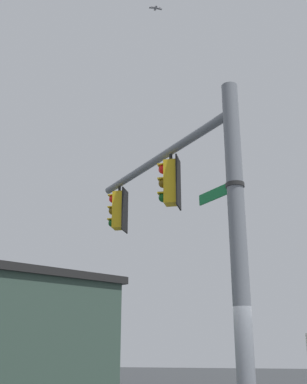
{
  "coord_description": "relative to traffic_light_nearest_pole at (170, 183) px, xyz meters",
  "views": [
    {
      "loc": [
        -8.52,
        -0.36,
        1.81
      ],
      "look_at": [
        2.19,
        2.08,
        5.47
      ],
      "focal_mm": 44.02,
      "sensor_mm": 36.0,
      "label": 1
    }
  ],
  "objects": [
    {
      "name": "signal_pole",
      "position": [
        -1.61,
        -1.55,
        -2.03
      ],
      "size": [
        0.32,
        0.32,
        6.88
      ],
      "primitive_type": "cylinder",
      "color": "slate",
      "rests_on": "ground"
    },
    {
      "name": "mast_arm",
      "position": [
        0.45,
        0.4,
        0.8
      ],
      "size": [
        4.25,
        4.04,
        0.2
      ],
      "primitive_type": "cylinder",
      "rotation": [
        0.0,
        1.57,
        0.76
      ],
      "color": "slate"
    },
    {
      "name": "traffic_light_nearest_pole",
      "position": [
        0.0,
        0.0,
        0.0
      ],
      "size": [
        0.54,
        0.49,
        1.31
      ],
      "color": "black"
    },
    {
      "name": "traffic_light_mid_inner",
      "position": [
        1.96,
        1.86,
        0.0
      ],
      "size": [
        0.54,
        0.49,
        1.31
      ],
      "color": "black"
    },
    {
      "name": "street_name_sign",
      "position": [
        -1.43,
        -1.37,
        -0.73
      ],
      "size": [
        1.01,
        0.97,
        0.22
      ],
      "color": "#147238"
    },
    {
      "name": "bird_flying",
      "position": [
        -0.45,
        0.24,
        4.6
      ],
      "size": [
        0.21,
        0.32,
        0.08
      ],
      "color": "gray"
    }
  ]
}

